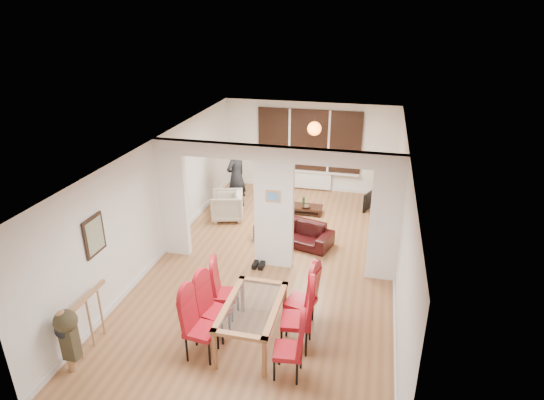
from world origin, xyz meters
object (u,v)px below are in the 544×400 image
(dining_chair_lb, at_px, (215,308))
(coffee_table, at_px, (305,210))
(person, at_px, (236,176))
(bottle, at_px, (304,201))
(dining_chair_rb, at_px, (296,316))
(dining_chair_la, at_px, (201,326))
(television, at_px, (368,198))
(dining_chair_rc, at_px, (301,298))
(dining_chair_ra, at_px, (288,347))
(bowl, at_px, (306,207))
(dining_table, at_px, (252,323))
(dining_chair_lc, at_px, (225,291))
(sofa, at_px, (294,232))
(armchair, at_px, (227,206))

(dining_chair_lb, relative_size, coffee_table, 1.22)
(person, xyz_separation_m, bottle, (1.82, 0.06, -0.58))
(dining_chair_rb, relative_size, bottle, 4.39)
(dining_chair_la, relative_size, bottle, 4.15)
(dining_chair_la, distance_m, television, 6.83)
(dining_chair_rb, height_order, dining_chair_rc, dining_chair_rb)
(dining_chair_la, bearing_deg, dining_chair_rb, 27.81)
(dining_chair_ra, height_order, bowl, dining_chair_ra)
(dining_table, relative_size, dining_chair_lc, 1.49)
(dining_table, height_order, dining_chair_rc, dining_chair_rc)
(dining_table, distance_m, television, 6.16)
(dining_chair_la, height_order, bottle, dining_chair_la)
(dining_chair_rc, height_order, person, person)
(dining_chair_lb, height_order, television, dining_chair_lb)
(sofa, relative_size, bottle, 6.59)
(armchair, distance_m, bottle, 2.01)
(dining_chair_ra, distance_m, coffee_table, 5.79)
(dining_chair_lb, bearing_deg, dining_chair_rb, 15.78)
(dining_chair_lb, relative_size, television, 1.22)
(dining_chair_lc, bearing_deg, dining_chair_rb, -29.50)
(dining_table, distance_m, dining_chair_rc, 0.92)
(sofa, bearing_deg, person, 156.01)
(dining_chair_rb, xyz_separation_m, bottle, (-0.75, 5.08, -0.25))
(dining_chair_rc, relative_size, television, 1.28)
(dining_chair_lb, xyz_separation_m, coffee_table, (0.63, 5.15, -0.44))
(coffee_table, bearing_deg, dining_chair_rb, -82.13)
(dining_chair_rc, distance_m, person, 5.18)
(coffee_table, bearing_deg, dining_chair_lc, -97.92)
(dining_chair_la, height_order, television, dining_chair_la)
(dining_chair_ra, distance_m, sofa, 4.17)
(person, distance_m, television, 3.63)
(dining_chair_la, bearing_deg, television, 77.03)
(coffee_table, bearing_deg, bottle, -167.58)
(television, bearing_deg, armchair, 137.92)
(dining_chair_ra, distance_m, television, 6.59)
(dining_chair_lb, distance_m, coffee_table, 5.21)
(armchair, relative_size, bottle, 2.94)
(dining_chair_lb, xyz_separation_m, television, (2.23, 5.95, -0.29))
(dining_chair_lb, relative_size, armchair, 1.37)
(sofa, xyz_separation_m, bowl, (0.04, 1.52, -0.03))
(dining_chair_la, bearing_deg, dining_chair_lc, 94.44)
(dining_chair_rb, relative_size, coffee_table, 1.32)
(dining_chair_lb, height_order, dining_chair_rb, dining_chair_rb)
(bowl, bearing_deg, dining_table, -90.50)
(dining_table, relative_size, dining_chair_lb, 1.41)
(bottle, bearing_deg, dining_chair_ra, -82.56)
(dining_chair_lb, distance_m, dining_chair_rc, 1.44)
(dining_chair_lc, relative_size, dining_chair_rc, 0.90)
(television, bearing_deg, dining_chair_rc, -166.02)
(dining_chair_ra, relative_size, television, 1.16)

